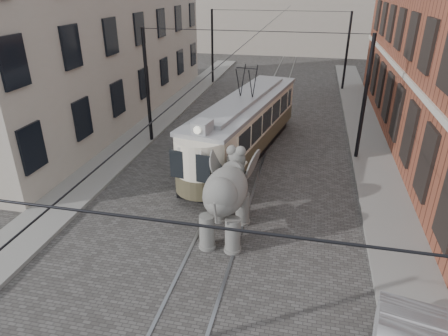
% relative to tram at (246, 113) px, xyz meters
% --- Properties ---
extents(ground, '(120.00, 120.00, 0.00)m').
position_rel_tram_xyz_m(ground, '(0.30, -5.46, -2.20)').
color(ground, '#484643').
extents(tram_rails, '(1.54, 80.00, 0.02)m').
position_rel_tram_xyz_m(tram_rails, '(0.30, -5.46, -2.18)').
color(tram_rails, slate).
rests_on(tram_rails, ground).
extents(sidewalk_right, '(2.00, 60.00, 0.15)m').
position_rel_tram_xyz_m(sidewalk_right, '(6.30, -5.46, -2.12)').
color(sidewalk_right, slate).
rests_on(sidewalk_right, ground).
extents(sidewalk_left, '(2.00, 60.00, 0.15)m').
position_rel_tram_xyz_m(sidewalk_left, '(-6.20, -5.46, -2.12)').
color(sidewalk_left, slate).
rests_on(sidewalk_left, ground).
extents(stucco_building, '(7.00, 24.00, 10.00)m').
position_rel_tram_xyz_m(stucco_building, '(-10.70, 4.54, 2.80)').
color(stucco_building, '#A29686').
rests_on(stucco_building, ground).
extents(catenary, '(11.00, 30.20, 6.00)m').
position_rel_tram_xyz_m(catenary, '(0.10, -0.46, 0.80)').
color(catenary, black).
rests_on(catenary, ground).
extents(tram, '(4.22, 11.30, 4.39)m').
position_rel_tram_xyz_m(tram, '(0.00, 0.00, 0.00)').
color(tram, beige).
rests_on(tram, ground).
extents(elephant, '(2.47, 4.43, 2.70)m').
position_rel_tram_xyz_m(elephant, '(0.53, -7.19, -0.85)').
color(elephant, '#5B5A55').
rests_on(elephant, ground).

